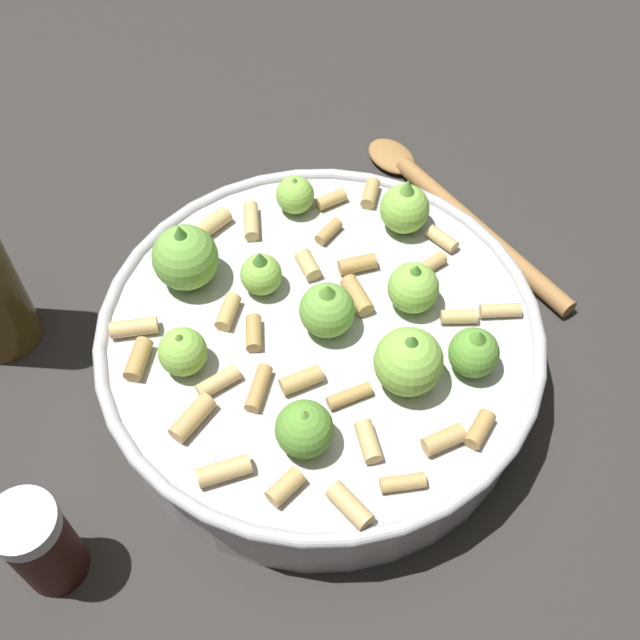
# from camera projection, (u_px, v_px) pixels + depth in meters

# --- Properties ---
(ground_plane) EXTENTS (2.40, 2.40, 0.00)m
(ground_plane) POSITION_uv_depth(u_px,v_px,m) (320.00, 374.00, 0.60)
(ground_plane) COLOR #2D2B28
(cooking_pan) EXTENTS (0.32, 0.32, 0.12)m
(cooking_pan) POSITION_uv_depth(u_px,v_px,m) (320.00, 345.00, 0.57)
(cooking_pan) COLOR #B7B7BC
(cooking_pan) RESTS_ON ground
(pepper_shaker) EXTENTS (0.04, 0.04, 0.08)m
(pepper_shaker) POSITION_uv_depth(u_px,v_px,m) (41.00, 544.00, 0.48)
(pepper_shaker) COLOR #33140F
(pepper_shaker) RESTS_ON ground
(wooden_spoon) EXTENTS (0.10, 0.25, 0.02)m
(wooden_spoon) POSITION_uv_depth(u_px,v_px,m) (452.00, 208.00, 0.69)
(wooden_spoon) COLOR #9E703D
(wooden_spoon) RESTS_ON ground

